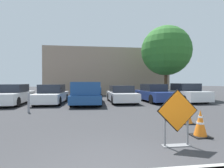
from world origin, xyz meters
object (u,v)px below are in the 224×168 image
object	(u,v)px
traffic_cone_fourth	(175,104)
parked_car_fourth	(121,94)
parked_car_sixth	(186,93)
bollard_nearest	(29,102)
traffic_cone_second	(188,116)
parked_car_fifth	(154,93)
parked_car_third	(52,95)
road_closed_sign	(177,116)
pickup_truck	(87,94)
parked_car_second	(13,95)
traffic_cone_nearest	(200,123)
traffic_cone_third	(181,107)

from	to	relation	value
traffic_cone_fourth	parked_car_fourth	size ratio (longest dim) A/B	0.18
parked_car_sixth	bollard_nearest	size ratio (longest dim) A/B	3.94
bollard_nearest	traffic_cone_second	bearing A→B (deg)	-26.16
parked_car_fifth	parked_car_sixth	xyz separation A→B (m)	(2.68, -0.21, 0.01)
traffic_cone_fourth	parked_car_third	world-z (taller)	parked_car_third
road_closed_sign	traffic_cone_second	size ratio (longest dim) A/B	2.47
road_closed_sign	traffic_cone_second	distance (m)	2.80
traffic_cone_second	pickup_truck	xyz separation A→B (m)	(-3.93, 6.45, 0.45)
traffic_cone_second	parked_car_second	bearing A→B (deg)	142.69
traffic_cone_second	parked_car_fifth	bearing A→B (deg)	78.87
traffic_cone_second	bollard_nearest	size ratio (longest dim) A/B	0.55
pickup_truck	traffic_cone_nearest	bearing A→B (deg)	116.24
parked_car_third	pickup_truck	size ratio (longest dim) A/B	0.86
parked_car_fifth	bollard_nearest	bearing A→B (deg)	20.65
traffic_cone_third	parked_car_second	size ratio (longest dim) A/B	0.18
road_closed_sign	parked_car_fifth	size ratio (longest dim) A/B	0.32
parked_car_second	traffic_cone_nearest	bearing A→B (deg)	134.25
road_closed_sign	traffic_cone_third	xyz separation A→B (m)	(2.25, 3.80, -0.38)
parked_car_fourth	traffic_cone_second	bearing A→B (deg)	99.27
road_closed_sign	traffic_cone_fourth	world-z (taller)	road_closed_sign
parked_car_third	pickup_truck	distance (m)	2.81
road_closed_sign	bollard_nearest	bearing A→B (deg)	133.55
traffic_cone_fourth	bollard_nearest	xyz separation A→B (m)	(-8.02, 0.46, 0.19)
traffic_cone_second	parked_car_fourth	world-z (taller)	parked_car_fourth
traffic_cone_fourth	parked_car_fifth	world-z (taller)	parked_car_fifth
road_closed_sign	bollard_nearest	world-z (taller)	road_closed_sign
parked_car_third	parked_car_fifth	xyz separation A→B (m)	(8.03, -0.05, 0.02)
traffic_cone_second	parked_car_sixth	size ratio (longest dim) A/B	0.14
traffic_cone_fourth	parked_car_sixth	xyz separation A→B (m)	(3.11, 4.11, 0.32)
traffic_cone_third	pickup_truck	world-z (taller)	pickup_truck
traffic_cone_nearest	pickup_truck	bearing A→B (deg)	113.11
road_closed_sign	traffic_cone_fourth	bearing A→B (deg)	63.05
parked_car_second	pickup_truck	xyz separation A→B (m)	(5.34, -0.62, 0.06)
parked_car_fifth	bollard_nearest	distance (m)	9.29
bollard_nearest	parked_car_fifth	bearing A→B (deg)	24.58
traffic_cone_fourth	parked_car_third	distance (m)	8.77
parked_car_third	parked_car_fifth	bearing A→B (deg)	-177.61
parked_car_sixth	parked_car_fifth	bearing A→B (deg)	-6.20
traffic_cone_third	parked_car_fourth	world-z (taller)	parked_car_fourth
road_closed_sign	parked_car_fourth	world-z (taller)	road_closed_sign
pickup_truck	parked_car_fifth	xyz separation A→B (m)	(5.37, 0.86, -0.06)
traffic_cone_nearest	parked_car_fourth	bearing A→B (deg)	94.57
traffic_cone_second	parked_car_third	world-z (taller)	parked_car_third
parked_car_second	parked_car_sixth	size ratio (longest dim) A/B	1.09
parked_car_fourth	traffic_cone_nearest	bearing A→B (deg)	94.26
road_closed_sign	traffic_cone_second	world-z (taller)	road_closed_sign
road_closed_sign	parked_car_sixth	size ratio (longest dim) A/B	0.35
traffic_cone_third	parked_car_second	bearing A→B (deg)	151.00
road_closed_sign	parked_car_sixth	bearing A→B (deg)	58.29
parked_car_sixth	traffic_cone_fourth	bearing A→B (deg)	51.24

